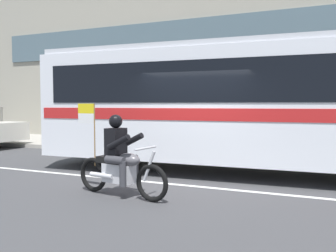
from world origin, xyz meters
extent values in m
plane|color=#3D3D3F|center=(0.00, 0.00, 0.00)|extent=(60.00, 60.00, 0.00)
cube|color=#A39E93|center=(0.00, 5.10, 0.07)|extent=(28.00, 3.80, 0.15)
cube|color=silver|center=(0.00, -0.60, 0.00)|extent=(26.60, 0.14, 0.01)
cube|color=#4C606B|center=(0.00, 6.96, 4.73)|extent=(25.76, 0.10, 1.40)
cube|color=silver|center=(1.09, 1.20, 1.73)|extent=(10.92, 3.00, 2.70)
cube|color=black|center=(1.09, 1.20, 2.28)|extent=(10.06, 3.01, 0.96)
cube|color=red|center=(1.09, 1.20, 1.53)|extent=(10.71, 3.02, 0.28)
cube|color=#BABCC3|center=(1.09, 1.20, 3.14)|extent=(10.70, 2.87, 0.16)
cylinder|color=black|center=(-2.27, 0.02, 0.52)|extent=(1.04, 0.30, 1.04)
torus|color=black|center=(-0.09, -2.07, 0.34)|extent=(0.70, 0.20, 0.69)
torus|color=black|center=(-1.52, -1.83, 0.34)|extent=(0.70, 0.20, 0.69)
cube|color=silver|center=(-0.86, -1.94, 0.44)|extent=(0.68, 0.38, 0.36)
ellipsoid|color=#59565B|center=(-0.61, -1.98, 0.72)|extent=(0.52, 0.36, 0.24)
cube|color=black|center=(-1.06, -1.91, 0.69)|extent=(0.60, 0.35, 0.12)
cylinder|color=silver|center=(-0.15, -2.06, 0.65)|extent=(0.28, 0.10, 0.58)
cylinder|color=silver|center=(-0.23, -2.04, 0.96)|extent=(0.15, 0.64, 0.04)
cylinder|color=silver|center=(-1.18, -2.05, 0.39)|extent=(0.56, 0.18, 0.09)
cube|color=black|center=(-0.93, -1.93, 1.02)|extent=(0.34, 0.40, 0.56)
sphere|color=black|center=(-0.93, -1.93, 1.44)|extent=(0.26, 0.26, 0.26)
cylinder|color=#38383D|center=(-0.76, -1.77, 0.72)|extent=(0.44, 0.22, 0.15)
cylinder|color=#38383D|center=(-0.58, -1.80, 0.48)|extent=(0.13, 0.13, 0.46)
cylinder|color=#38383D|center=(-0.82, -2.13, 0.72)|extent=(0.44, 0.22, 0.15)
cylinder|color=#38383D|center=(-0.64, -2.16, 0.48)|extent=(0.13, 0.13, 0.46)
cylinder|color=black|center=(-0.66, -1.77, 1.06)|extent=(0.53, 0.19, 0.32)
cylinder|color=black|center=(-0.72, -2.16, 1.06)|extent=(0.53, 0.19, 0.32)
cylinder|color=olive|center=(-1.48, -1.84, 1.15)|extent=(0.02, 0.02, 1.25)
cube|color=yellow|center=(-1.70, -1.80, 1.68)|extent=(0.44, 0.09, 0.20)
cube|color=white|center=(-1.70, -1.80, 1.47)|extent=(0.44, 0.09, 0.20)
camera|label=1|loc=(2.70, -7.82, 1.76)|focal=38.42mm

